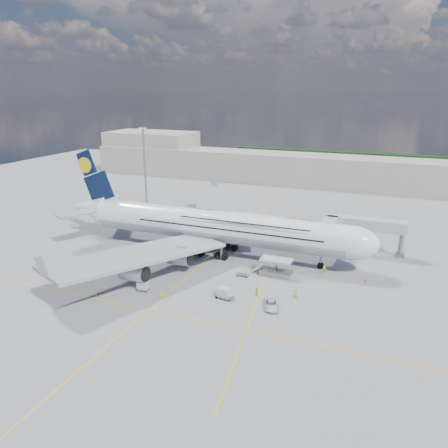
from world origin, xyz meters
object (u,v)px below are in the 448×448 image
at_px(cone_nose, 366,280).
at_px(cone_wing_right_inner, 144,277).
at_px(cargo_loader, 275,270).
at_px(crew_tug, 161,296).
at_px(light_mast, 145,165).
at_px(crew_nose, 324,269).
at_px(dolly_row_a, 90,262).
at_px(catering_truck_inner, 238,224).
at_px(cone_wing_left_outer, 213,225).
at_px(dolly_row_c, 143,286).
at_px(dolly_row_b, 123,271).
at_px(dolly_nose_near, 224,293).
at_px(crew_loader, 257,292).
at_px(catering_truck_outer, 224,208).
at_px(cone_wing_right_outer, 98,293).
at_px(airliner, 216,226).
at_px(service_van, 271,305).
at_px(crew_wing, 128,276).
at_px(dolly_nose_far, 243,275).
at_px(cone_tail, 98,231).
at_px(jet_bridge, 351,227).
at_px(crew_van, 296,293).
at_px(dolly_back, 103,257).
at_px(cone_wing_left_inner, 180,231).

bearing_deg(cone_nose, cone_wing_right_inner, -160.77).
xyz_separation_m(cargo_loader, crew_tug, (-16.81, -18.56, -0.49)).
height_order(light_mast, crew_nose, light_mast).
bearing_deg(crew_nose, light_mast, 137.03).
height_order(dolly_row_a, cone_nose, dolly_row_a).
relative_size(catering_truck_inner, cone_wing_left_outer, 13.17).
distance_m(dolly_row_c, crew_nose, 37.82).
distance_m(dolly_row_b, cone_wing_right_inner, 5.51).
bearing_deg(cargo_loader, catering_truck_inner, 124.57).
relative_size(dolly_nose_near, cone_wing_right_inner, 6.62).
distance_m(cargo_loader, crew_tug, 25.05).
bearing_deg(cargo_loader, crew_loader, -93.54).
distance_m(catering_truck_outer, cone_nose, 57.98).
xyz_separation_m(catering_truck_inner, cone_wing_right_outer, (-11.11, -47.09, -1.40)).
bearing_deg(airliner, service_van, -47.27).
distance_m(crew_wing, cone_wing_right_inner, 3.21).
bearing_deg(cone_wing_right_inner, light_mast, 120.71).
xyz_separation_m(dolly_row_a, dolly_nose_far, (33.15, 7.20, -0.67)).
bearing_deg(light_mast, cone_tail, -82.23).
bearing_deg(cargo_loader, dolly_nose_near, -113.61).
relative_size(jet_bridge, cone_tail, 38.29).
relative_size(crew_nose, cone_tail, 4.06).
bearing_deg(cone_wing_right_inner, dolly_nose_far, 23.97).
distance_m(dolly_row_a, service_van, 42.72).
bearing_deg(jet_bridge, crew_loader, -115.31).
distance_m(cargo_loader, dolly_row_b, 32.34).
relative_size(dolly_row_a, cone_wing_left_outer, 6.34).
xyz_separation_m(airliner, dolly_row_b, (-13.95, -17.79, -6.54)).
bearing_deg(service_van, dolly_row_b, 156.92).
bearing_deg(crew_van, cone_tail, 55.36).
relative_size(dolly_row_b, crew_tug, 2.12).
distance_m(dolly_back, cone_wing_right_outer, 18.96).
bearing_deg(airliner, cone_tail, 175.60).
relative_size(dolly_row_a, cone_wing_left_inner, 5.47).
height_order(dolly_row_b, crew_wing, crew_wing).
distance_m(crew_van, cone_wing_right_inner, 31.51).
bearing_deg(crew_loader, airliner, 148.52).
distance_m(catering_truck_inner, crew_loader, 40.68).
xyz_separation_m(crew_nose, crew_tug, (-26.27, -23.00, -0.24)).
bearing_deg(cone_nose, catering_truck_inner, 148.00).
relative_size(dolly_row_b, cone_wing_right_outer, 5.26).
height_order(dolly_nose_far, cone_wing_right_inner, cone_wing_right_inner).
relative_size(cargo_loader, crew_wing, 4.78).
distance_m(dolly_nose_far, cone_wing_left_inner, 32.90).
distance_m(catering_truck_outer, crew_tug, 59.19).
relative_size(light_mast, crew_van, 14.09).
bearing_deg(crew_wing, dolly_back, 74.23).
distance_m(jet_bridge, cone_wing_right_outer, 57.79).
relative_size(service_van, cone_wing_right_outer, 8.21).
height_order(airliner, cone_wing_right_inner, airliner).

